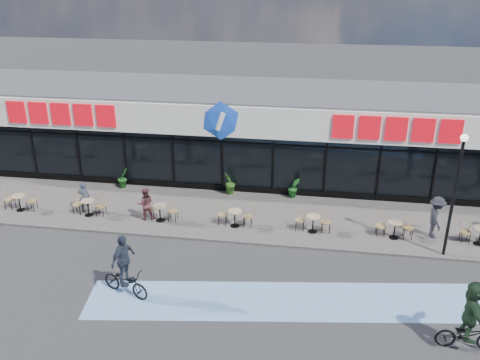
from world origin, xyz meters
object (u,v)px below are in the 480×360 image
Objects in this scene: potted_plant_left at (123,178)px; cyclist_a at (470,320)px; potted_plant_right at (294,187)px; patron_right at (145,204)px; potted_plant_mid at (230,183)px; patron_left at (84,197)px; lamp_post at (456,185)px; pedestrian_b at (436,217)px.

cyclist_a is (14.30, -9.60, 0.42)m from potted_plant_left.
potted_plant_right is 0.69× the size of patron_right.
potted_plant_left is 0.89× the size of potted_plant_mid.
potted_plant_mid is at bearing -152.82° from patron_right.
patron_left is at bearing -155.72° from potted_plant_mid.
lamp_post is 5.68m from cyclist_a.
potted_plant_left is 5.49m from potted_plant_mid.
patron_right reaches higher than patron_left.
pedestrian_b is at bearing -17.52° from potted_plant_mid.
patron_right is 0.65× the size of cyclist_a.
pedestrian_b reaches higher than potted_plant_right.
patron_right reaches higher than potted_plant_mid.
patron_right is at bearing -152.32° from potted_plant_right.
potted_plant_left is at bearing 146.12° from cyclist_a.
patron_left is (-0.78, -2.84, 0.19)m from potted_plant_left.
lamp_post is 15.56m from potted_plant_left.
patron_left reaches higher than potted_plant_mid.
cyclist_a is (-0.32, -6.71, 0.04)m from pedestrian_b.
potted_plant_mid is 0.50× the size of cyclist_a.
cyclist_a is (15.08, -6.76, 0.23)m from patron_left.
potted_plant_left is at bearing -127.81° from patron_left.
patron_right is (2.29, -3.23, 0.24)m from potted_plant_left.
lamp_post is at bearing -35.74° from potted_plant_right.
lamp_post reaches higher than cyclist_a.
cyclist_a reaches higher than potted_plant_mid.
potted_plant_right is at bearing 144.26° from lamp_post.
potted_plant_left is at bearing 163.72° from lamp_post.
potted_plant_left is at bearing -179.37° from potted_plant_right.
potted_plant_right is (3.15, 0.11, -0.06)m from potted_plant_mid.
patron_left is at bearing 89.35° from pedestrian_b.
potted_plant_mid is at bearing 132.59° from cyclist_a.
lamp_post is 3.27× the size of patron_right.
potted_plant_left is 2.95m from patron_left.
patron_left is 16.53m from cyclist_a.
patron_right is at bearing 152.07° from cyclist_a.
pedestrian_b is at bearing 163.57° from patron_right.
potted_plant_left is 0.45× the size of cyclist_a.
potted_plant_right is at bearing 1.99° from potted_plant_mid.
lamp_post is at bearing -174.96° from pedestrian_b.
potted_plant_left is (-14.76, 4.31, -2.43)m from lamp_post.
potted_plant_mid is 9.58m from pedestrian_b.
pedestrian_b reaches higher than patron_left.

